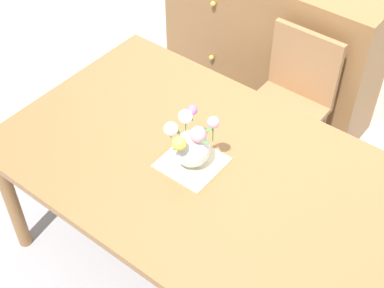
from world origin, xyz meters
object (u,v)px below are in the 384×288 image
(dining_table, at_px, (204,176))
(chair_far, at_px, (291,97))
(flower_vase, at_px, (191,144))
(dresser, at_px, (271,42))

(dining_table, distance_m, chair_far, 0.94)
(dining_table, relative_size, flower_vase, 6.74)
(chair_far, bearing_deg, dresser, -46.32)
(dining_table, bearing_deg, dresser, 109.10)
(dresser, bearing_deg, flower_vase, -73.20)
(chair_far, height_order, dresser, dresser)
(flower_vase, bearing_deg, dresser, 106.80)
(chair_far, bearing_deg, flower_vase, 90.93)
(dining_table, xyz_separation_m, dresser, (-0.46, 1.33, -0.19))
(dresser, bearing_deg, chair_far, -46.32)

